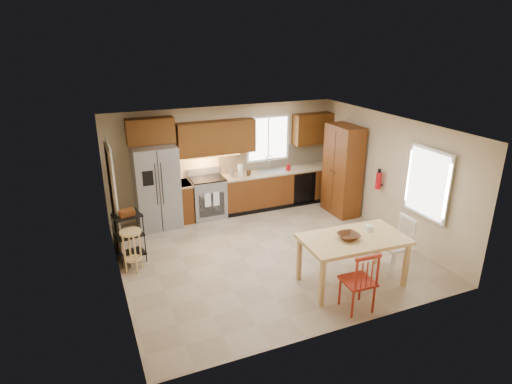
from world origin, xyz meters
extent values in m
plane|color=tan|center=(0.00, 0.00, 0.00)|extent=(5.50, 5.50, 0.00)
cube|color=silver|center=(0.00, 0.00, 2.50)|extent=(5.50, 5.00, 0.02)
cube|color=#CCB793|center=(0.00, 2.50, 1.25)|extent=(5.50, 0.02, 2.50)
cube|color=#CCB793|center=(0.00, -2.50, 1.25)|extent=(5.50, 0.02, 2.50)
cube|color=#CCB793|center=(-2.75, 0.00, 1.25)|extent=(0.02, 5.00, 2.50)
cube|color=#CCB793|center=(2.75, 0.00, 1.25)|extent=(0.02, 5.00, 2.50)
cube|color=gray|center=(-1.70, 2.12, 0.91)|extent=(0.92, 0.75, 1.82)
cube|color=gray|center=(-0.55, 2.19, 0.46)|extent=(0.76, 0.63, 0.92)
cube|color=#572E10|center=(-1.10, 2.20, 0.45)|extent=(0.30, 0.60, 0.90)
cube|color=#572E10|center=(1.29, 2.20, 0.45)|extent=(2.92, 0.60, 0.90)
cube|color=black|center=(1.85, 1.91, 0.45)|extent=(0.60, 0.02, 0.78)
cube|color=beige|center=(1.29, 2.48, 1.18)|extent=(2.92, 0.03, 0.55)
cube|color=#532C0D|center=(-1.70, 2.33, 2.10)|extent=(1.00, 0.35, 0.55)
cube|color=#532C0D|center=(-0.25, 2.33, 1.83)|extent=(1.80, 0.35, 0.75)
cube|color=#532C0D|center=(2.25, 2.33, 1.83)|extent=(1.00, 0.35, 0.75)
cube|color=white|center=(1.10, 2.48, 1.65)|extent=(1.12, 0.04, 1.12)
cube|color=gray|center=(1.10, 2.20, 0.86)|extent=(0.62, 0.46, 0.16)
cube|color=#FFBF66|center=(-0.55, 2.30, 1.43)|extent=(1.60, 0.30, 0.01)
imported|color=#B60C14|center=(1.48, 2.10, 1.00)|extent=(0.09, 0.09, 0.19)
cylinder|color=white|center=(0.25, 2.15, 1.04)|extent=(0.12, 0.12, 0.28)
cylinder|color=gray|center=(0.05, 2.15, 0.99)|extent=(0.11, 0.11, 0.18)
cylinder|color=#4C2714|center=(0.45, 2.12, 0.97)|extent=(0.10, 0.10, 0.14)
cube|color=#572E10|center=(2.43, 1.20, 1.05)|extent=(0.50, 0.95, 2.10)
cylinder|color=#B60C14|center=(2.63, 0.15, 1.10)|extent=(0.12, 0.12, 0.36)
cube|color=white|center=(2.68, -1.15, 1.45)|extent=(0.04, 1.02, 1.32)
cube|color=#8C7A59|center=(-2.67, 1.30, 1.05)|extent=(0.04, 0.95, 2.10)
imported|color=#4C2714|center=(0.75, -1.51, 0.86)|extent=(0.37, 0.37, 0.09)
cylinder|color=white|center=(1.24, -1.40, 0.89)|extent=(0.15, 0.15, 0.16)
camera|label=1|loc=(-3.11, -6.74, 4.02)|focal=30.00mm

